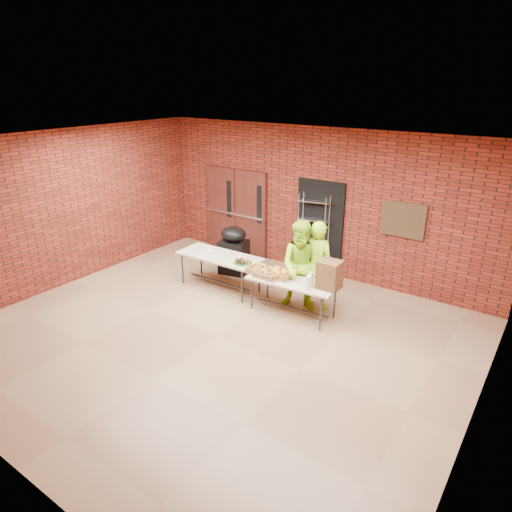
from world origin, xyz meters
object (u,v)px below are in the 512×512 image
(covered_grill, at_px, (234,250))
(table_left, at_px, (220,258))
(coffee_dispenser, at_px, (329,275))
(table_right, at_px, (293,283))
(volunteer_man, at_px, (303,266))
(volunteer_woman, at_px, (317,265))
(wire_rack, at_px, (313,235))

(covered_grill, bearing_deg, table_left, -85.18)
(coffee_dispenser, distance_m, covered_grill, 2.89)
(table_left, xyz_separation_m, coffee_dispenser, (2.49, -0.02, 0.26))
(table_right, bearing_deg, coffee_dispenser, 2.99)
(covered_grill, bearing_deg, volunteer_man, -29.68)
(table_right, xyz_separation_m, volunteer_man, (0.05, 0.26, 0.25))
(covered_grill, distance_m, volunteer_woman, 2.34)
(table_right, xyz_separation_m, covered_grill, (-2.06, 0.90, -0.08))
(wire_rack, distance_m, coffee_dispenser, 2.21)
(coffee_dispenser, bearing_deg, table_left, 179.63)
(volunteer_woman, bearing_deg, coffee_dispenser, 137.20)
(table_left, xyz_separation_m, table_right, (1.81, -0.10, -0.05))
(wire_rack, relative_size, coffee_dispenser, 3.59)
(wire_rack, height_order, coffee_dispenser, wire_rack)
(wire_rack, xyz_separation_m, coffee_dispenser, (1.29, -1.79, 0.02))
(table_left, bearing_deg, table_right, -4.59)
(table_right, bearing_deg, volunteer_woman, 61.92)
(coffee_dispenser, relative_size, volunteer_woman, 0.29)
(volunteer_woman, height_order, volunteer_man, volunteer_man)
(wire_rack, bearing_deg, volunteer_woman, -70.41)
(wire_rack, height_order, table_left, wire_rack)
(table_left, bearing_deg, volunteer_man, 3.66)
(table_left, xyz_separation_m, volunteer_man, (1.85, 0.16, 0.20))
(volunteer_woman, bearing_deg, covered_grill, -10.25)
(volunteer_woman, xyz_separation_m, volunteer_man, (-0.18, -0.24, 0.01))
(coffee_dispenser, bearing_deg, covered_grill, 163.40)
(covered_grill, bearing_deg, coffee_dispenser, -29.43)
(volunteer_woman, bearing_deg, table_right, 65.73)
(table_left, distance_m, volunteer_man, 1.87)
(coffee_dispenser, height_order, volunteer_man, volunteer_man)
(table_left, relative_size, volunteer_man, 1.03)
(table_right, distance_m, volunteer_woman, 0.60)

